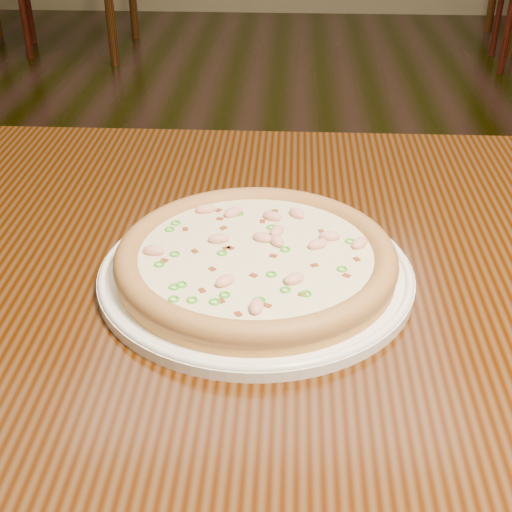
{
  "coord_description": "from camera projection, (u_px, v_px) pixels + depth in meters",
  "views": [
    {
      "loc": [
        0.08,
        -0.89,
        1.19
      ],
      "look_at": [
        0.05,
        -0.22,
        0.78
      ],
      "focal_mm": 50.0,
      "sensor_mm": 36.0,
      "label": 1
    }
  ],
  "objects": [
    {
      "name": "hero_table",
      "position": [
        354.0,
        326.0,
        0.89
      ],
      "size": [
        1.2,
        0.8,
        0.75
      ],
      "color": "black",
      "rests_on": "ground"
    },
    {
      "name": "pizza",
      "position": [
        256.0,
        258.0,
        0.79
      ],
      "size": [
        0.31,
        0.31,
        0.03
      ],
      "color": "tan",
      "rests_on": "plate"
    },
    {
      "name": "plate",
      "position": [
        256.0,
        272.0,
        0.8
      ],
      "size": [
        0.35,
        0.35,
        0.02
      ],
      "color": "white",
      "rests_on": "hero_table"
    }
  ]
}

